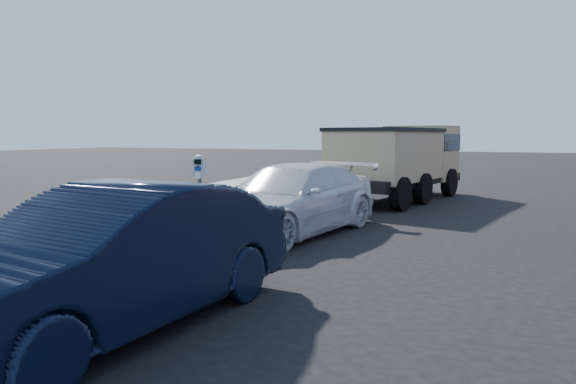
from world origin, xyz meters
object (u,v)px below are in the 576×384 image
at_px(navy_sedan, 114,258).
at_px(dump_truck, 400,158).
at_px(parking_meter, 200,179).
at_px(white_wagon, 291,199).

relative_size(navy_sedan, dump_truck, 0.73).
bearing_deg(parking_meter, navy_sedan, -81.11).
height_order(white_wagon, dump_truck, dump_truck).
xyz_separation_m(parking_meter, navy_sedan, (1.37, -3.86, -0.51)).
height_order(parking_meter, dump_truck, dump_truck).
xyz_separation_m(white_wagon, dump_truck, (1.03, 6.80, 0.62)).
bearing_deg(parking_meter, dump_truck, 66.02).
height_order(white_wagon, navy_sedan, navy_sedan).
distance_m(navy_sedan, dump_truck, 12.64).
xyz_separation_m(parking_meter, dump_truck, (2.06, 8.76, 0.06)).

